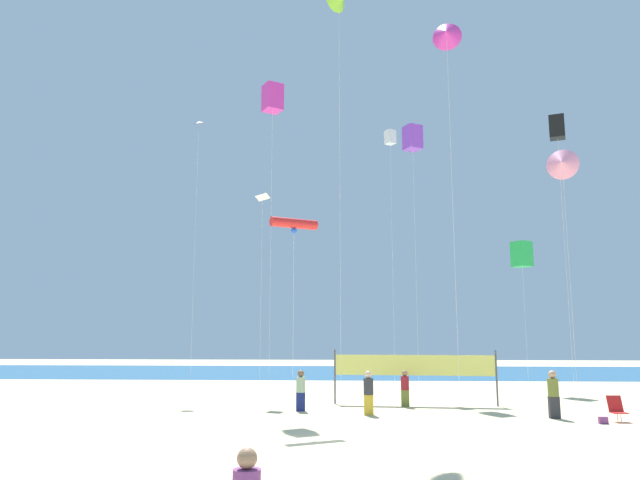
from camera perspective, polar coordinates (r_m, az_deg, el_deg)
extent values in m
plane|color=beige|center=(17.35, 3.06, -19.19)|extent=(120.00, 120.00, 0.00)
cube|color=#28608C|center=(51.84, 3.13, -12.47)|extent=(120.00, 20.00, 0.01)
sphere|color=#997051|center=(8.29, -6.98, -19.98)|extent=(0.27, 0.27, 0.27)
cube|color=navy|center=(25.23, -1.86, -15.18)|extent=(0.36, 0.21, 0.74)
cylinder|color=#99B28C|center=(25.17, -1.85, -13.64)|extent=(0.37, 0.37, 0.61)
sphere|color=brown|center=(25.14, -1.85, -12.63)|extent=(0.27, 0.27, 0.27)
cube|color=olive|center=(26.95, 8.14, -14.75)|extent=(0.34, 0.20, 0.71)
cylinder|color=maroon|center=(26.90, 8.11, -13.38)|extent=(0.36, 0.36, 0.58)
sphere|color=#997051|center=(26.87, 8.09, -12.48)|extent=(0.26, 0.26, 0.26)
cube|color=gold|center=(24.09, 4.67, -15.42)|extent=(0.37, 0.22, 0.76)
cylinder|color=#2D2D33|center=(24.02, 4.65, -13.77)|extent=(0.38, 0.38, 0.63)
sphere|color=beige|center=(23.99, 4.64, -12.68)|extent=(0.28, 0.28, 0.28)
cube|color=#2D2D33|center=(24.62, 21.47, -14.66)|extent=(0.38, 0.23, 0.80)
cylinder|color=olive|center=(24.55, 21.37, -12.98)|extent=(0.40, 0.40, 0.66)
sphere|color=tan|center=(24.52, 21.30, -11.87)|extent=(0.29, 0.29, 0.29)
cube|color=red|center=(24.55, 26.65, -14.54)|extent=(0.52, 0.48, 0.03)
cube|color=red|center=(24.78, 26.33, -13.84)|extent=(0.52, 0.23, 0.57)
cylinder|color=silver|center=(24.43, 26.82, -14.93)|extent=(0.03, 0.03, 0.32)
cylinder|color=silver|center=(24.70, 26.54, -14.88)|extent=(0.03, 0.03, 0.32)
cylinder|color=#4C4C51|center=(27.87, 1.44, -12.90)|extent=(0.08, 0.08, 2.40)
cylinder|color=#4C4C51|center=(27.90, 16.52, -12.53)|extent=(0.08, 0.08, 2.40)
cube|color=#EAE566|center=(27.62, 8.96, -11.73)|extent=(7.11, 0.70, 0.90)
cube|color=#7A3872|center=(23.83, 25.43, -15.30)|extent=(0.30, 0.15, 0.24)
cylinder|color=silver|center=(32.93, 9.13, -2.05)|extent=(0.01, 0.01, 14.06)
cube|color=purple|center=(34.50, 8.83, 9.62)|extent=(1.16, 1.16, 1.36)
cylinder|color=silver|center=(20.89, 12.62, 1.72)|extent=(0.01, 0.01, 13.77)
cone|color=#D833A5|center=(23.17, 12.00, 18.69)|extent=(1.13, 0.69, 1.05)
cylinder|color=silver|center=(22.01, -2.57, -7.64)|extent=(0.01, 0.01, 7.20)
cylinder|color=red|center=(22.39, -2.51, 1.61)|extent=(1.78, 1.24, 0.37)
sphere|color=blue|center=(22.34, -2.51, 0.89)|extent=(0.22, 0.22, 0.22)
cylinder|color=silver|center=(30.95, -5.66, -5.21)|extent=(0.01, 0.01, 10.25)
pyramid|color=white|center=(31.75, -5.53, 4.20)|extent=(0.91, 0.91, 0.37)
cylinder|color=silver|center=(36.01, 19.02, -7.36)|extent=(0.01, 0.01, 7.68)
cube|color=green|center=(36.30, 18.70, -1.29)|extent=(1.27, 1.27, 1.45)
cylinder|color=silver|center=(28.66, -4.73, -0.38)|extent=(0.01, 0.01, 14.76)
cube|color=#D833A5|center=(30.66, -4.55, 13.38)|extent=(1.18, 1.18, 1.36)
cylinder|color=silver|center=(25.53, 22.80, -4.03)|extent=(0.01, 0.01, 9.98)
cone|color=pink|center=(26.38, 22.13, 6.82)|extent=(1.35, 0.95, 1.27)
cylinder|color=silver|center=(24.20, 1.92, 4.39)|extent=(0.01, 0.01, 17.38)
cylinder|color=silver|center=(35.22, 6.94, -1.84)|extent=(0.01, 0.01, 14.92)
cube|color=white|center=(36.91, 6.72, 9.72)|extent=(0.73, 0.73, 0.84)
cylinder|color=silver|center=(31.54, 22.41, -1.70)|extent=(0.01, 0.01, 13.47)
cube|color=black|center=(33.02, 21.69, 9.96)|extent=(0.94, 0.94, 1.17)
cylinder|color=silver|center=(35.31, -11.91, -1.15)|extent=(0.01, 0.01, 15.63)
pyramid|color=black|center=(37.19, -11.53, 10.96)|extent=(0.71, 0.72, 0.32)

